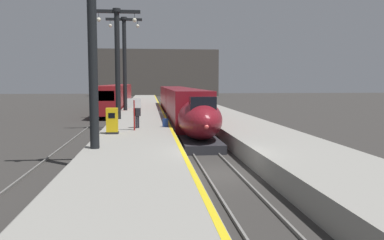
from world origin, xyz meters
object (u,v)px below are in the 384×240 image
object	(u,v)px
station_column_mid	(117,53)
rolling_suitcase	(165,123)
highspeed_train_main	(181,104)
departure_info_board	(134,108)
passenger_near_edge	(137,114)
station_column_near	(92,30)
regional_train_adjacent	(117,96)
ticket_machine_yellow	(112,122)
station_column_far	(125,56)

from	to	relation	value
station_column_mid	rolling_suitcase	size ratio (longest dim) A/B	9.56
highspeed_train_main	departure_info_board	distance (m)	14.92
passenger_near_edge	station_column_near	bearing A→B (deg)	-102.29
station_column_mid	departure_info_board	distance (m)	9.44
regional_train_adjacent	rolling_suitcase	bearing A→B (deg)	-79.89
station_column_mid	station_column_near	bearing A→B (deg)	-90.00
passenger_near_edge	ticket_machine_yellow	xyz separation A→B (m)	(-1.46, -2.89, -0.25)
station_column_mid	departure_info_board	bearing A→B (deg)	-78.77
rolling_suitcase	departure_info_board	world-z (taller)	departure_info_board
departure_info_board	passenger_near_edge	bearing A→B (deg)	82.82
station_column_far	passenger_near_edge	distance (m)	18.43
station_column_mid	passenger_near_edge	xyz separation A→B (m)	(1.81, -7.04, -4.64)
highspeed_train_main	passenger_near_edge	bearing A→B (deg)	-107.44
passenger_near_edge	rolling_suitcase	world-z (taller)	passenger_near_edge
regional_train_adjacent	station_column_far	bearing A→B (deg)	-82.36
passenger_near_edge	ticket_machine_yellow	distance (m)	3.25
regional_train_adjacent	passenger_near_edge	world-z (taller)	regional_train_adjacent
station_column_mid	rolling_suitcase	xyz separation A→B (m)	(3.78, -6.58, -5.33)
regional_train_adjacent	ticket_machine_yellow	world-z (taller)	regional_train_adjacent
station_column_near	station_column_far	size ratio (longest dim) A/B	0.90
station_column_far	departure_info_board	world-z (taller)	station_column_far
station_column_near	station_column_far	bearing A→B (deg)	90.00
rolling_suitcase	ticket_machine_yellow	bearing A→B (deg)	-135.66
ticket_machine_yellow	departure_info_board	distance (m)	2.20
highspeed_train_main	regional_train_adjacent	bearing A→B (deg)	111.09
passenger_near_edge	departure_info_board	distance (m)	1.39
station_column_mid	departure_info_board	xyz separation A→B (m)	(1.65, -8.33, -4.13)
station_column_mid	departure_info_board	size ratio (longest dim) A/B	4.43
station_column_near	station_column_far	distance (m)	25.94
station_column_mid	regional_train_adjacent	bearing A→B (deg)	94.67
station_column_near	station_column_mid	size ratio (longest dim) A/B	1.00
passenger_near_edge	departure_info_board	xyz separation A→B (m)	(-0.16, -1.28, 0.52)
station_column_far	ticket_machine_yellow	size ratio (longest dim) A/B	6.48
station_column_mid	ticket_machine_yellow	size ratio (longest dim) A/B	5.87
departure_info_board	station_column_near	bearing A→B (deg)	-103.20
regional_train_adjacent	station_column_mid	distance (m)	27.43
ticket_machine_yellow	station_column_mid	bearing A→B (deg)	92.02
regional_train_adjacent	station_column_mid	bearing A→B (deg)	-85.33
station_column_far	departure_info_board	distance (m)	19.51
rolling_suitcase	departure_info_board	xyz separation A→B (m)	(-2.13, -1.75, 1.20)
regional_train_adjacent	station_column_near	bearing A→B (deg)	-87.03
passenger_near_edge	station_column_far	bearing A→B (deg)	95.89
station_column_mid	passenger_near_edge	distance (m)	8.63
station_column_near	passenger_near_edge	distance (m)	9.70
station_column_near	departure_info_board	distance (m)	8.32
regional_train_adjacent	departure_info_board	bearing A→B (deg)	-83.77
station_column_near	departure_info_board	size ratio (longest dim) A/B	4.41
regional_train_adjacent	ticket_machine_yellow	size ratio (longest dim) A/B	22.87
station_column_near	ticket_machine_yellow	size ratio (longest dim) A/B	5.84
station_column_far	passenger_near_edge	world-z (taller)	station_column_far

